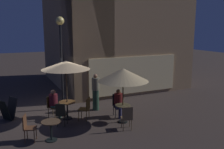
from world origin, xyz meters
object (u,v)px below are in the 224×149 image
at_px(cafe_chair_5, 27,126).
at_px(patron_seated_1, 54,102).
at_px(cafe_chair_1, 127,116).
at_px(cafe_chair_3, 86,107).
at_px(patio_umbrella_0, 123,75).
at_px(cafe_chair_2, 61,113).
at_px(cafe_chair_4, 52,104).
at_px(cafe_chair_0, 118,103).
at_px(cafe_table_1, 67,106).
at_px(patron_standing_2, 96,92).
at_px(street_lamp_near_corner, 61,40).
at_px(patron_seated_0, 119,101).
at_px(menu_sandwich_board, 8,109).
at_px(patio_umbrella_1, 66,65).
at_px(cafe_table_2, 51,127).
at_px(cafe_table_0, 123,111).

xyz_separation_m(cafe_chair_5, patron_seated_1, (1.36, 1.99, 0.13)).
distance_m(cafe_chair_1, cafe_chair_3, 1.96).
bearing_deg(cafe_chair_1, patio_umbrella_0, 0.00).
xyz_separation_m(cafe_chair_2, cafe_chair_4, (-0.13, 1.24, -0.00)).
bearing_deg(cafe_chair_0, cafe_chair_1, -2.50).
height_order(cafe_table_1, cafe_chair_1, cafe_chair_1).
bearing_deg(cafe_chair_0, patron_standing_2, -141.03).
bearing_deg(cafe_chair_1, cafe_table_1, 55.68).
relative_size(street_lamp_near_corner, cafe_chair_1, 4.63).
distance_m(cafe_chair_4, patron_seated_0, 2.96).
bearing_deg(menu_sandwich_board, cafe_chair_3, -59.41).
height_order(cafe_chair_2, patron_seated_1, patron_seated_1).
relative_size(menu_sandwich_board, patio_umbrella_1, 0.36).
xyz_separation_m(cafe_chair_0, cafe_chair_2, (-2.59, -0.14, -0.02)).
distance_m(street_lamp_near_corner, cafe_table_2, 4.45).
bearing_deg(cafe_chair_4, cafe_table_2, -57.05).
xyz_separation_m(cafe_chair_1, cafe_chair_2, (-2.21, 1.45, 0.01)).
bearing_deg(cafe_chair_0, cafe_chair_4, -101.15).
relative_size(cafe_chair_0, patron_seated_0, 0.79).
height_order(street_lamp_near_corner, patio_umbrella_0, street_lamp_near_corner).
bearing_deg(cafe_chair_5, patio_umbrella_0, 22.87).
xyz_separation_m(cafe_table_0, cafe_table_2, (-3.06, -0.47, -0.01)).
height_order(cafe_table_1, cafe_chair_0, cafe_chair_0).
bearing_deg(cafe_table_2, cafe_chair_0, 21.55).
height_order(patio_umbrella_1, cafe_chair_5, patio_umbrella_1).
height_order(menu_sandwich_board, patron_seated_1, patron_seated_1).
bearing_deg(patio_umbrella_0, street_lamp_near_corner, 124.02).
height_order(cafe_table_1, patio_umbrella_1, patio_umbrella_1).
bearing_deg(cafe_chair_3, cafe_chair_2, 46.37).
relative_size(cafe_chair_1, patron_standing_2, 0.54).
relative_size(cafe_table_1, patron_standing_2, 0.44).
height_order(street_lamp_near_corner, cafe_chair_2, street_lamp_near_corner).
height_order(cafe_table_0, patron_seated_0, patron_seated_0).
relative_size(patio_umbrella_1, cafe_chair_1, 2.68).
bearing_deg(cafe_chair_4, menu_sandwich_board, -147.29).
bearing_deg(patron_seated_1, patron_seated_0, 21.07).
xyz_separation_m(patio_umbrella_0, cafe_chair_5, (-3.81, -0.20, -1.44)).
relative_size(cafe_table_1, cafe_chair_5, 0.81).
xyz_separation_m(cafe_table_1, cafe_chair_3, (0.67, -0.52, 0.04)).
relative_size(cafe_table_0, cafe_chair_3, 0.75).
xyz_separation_m(menu_sandwich_board, cafe_chair_0, (4.50, -1.48, 0.11)).
xyz_separation_m(cafe_chair_3, cafe_chair_5, (-2.48, -1.03, -0.02)).
bearing_deg(patron_seated_0, street_lamp_near_corner, -125.72).
bearing_deg(patron_seated_1, patron_standing_2, 49.23).
height_order(menu_sandwich_board, cafe_table_2, menu_sandwich_board).
bearing_deg(street_lamp_near_corner, cafe_chair_0, -44.08).
bearing_deg(cafe_chair_2, patron_seated_1, 33.11).
bearing_deg(street_lamp_near_corner, patron_seated_0, -46.58).
relative_size(patio_umbrella_0, patron_standing_2, 1.30).
xyz_separation_m(cafe_table_2, cafe_chair_2, (0.63, 1.13, 0.07)).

